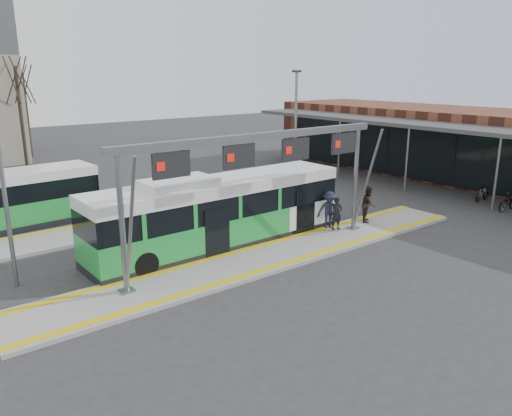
{
  "coord_description": "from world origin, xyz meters",
  "views": [
    {
      "loc": [
        -12.92,
        -15.43,
        7.75
      ],
      "look_at": [
        1.45,
        3.0,
        1.3
      ],
      "focal_mm": 35.0,
      "sensor_mm": 36.0,
      "label": 1
    }
  ],
  "objects": [
    {
      "name": "lamp_west",
      "position": [
        -9.41,
        3.58,
        4.56
      ],
      "size": [
        0.5,
        0.25,
        8.64
      ],
      "color": "slate",
      "rests_on": "ground"
    },
    {
      "name": "platform_main",
      "position": [
        0.0,
        0.0,
        0.07
      ],
      "size": [
        22.0,
        3.0,
        0.15
      ],
      "primitive_type": "cube",
      "color": "gray",
      "rests_on": "ground"
    },
    {
      "name": "tree_left",
      "position": [
        -2.72,
        28.89,
        6.96
      ],
      "size": [
        1.4,
        1.4,
        9.18
      ],
      "color": "#382B21",
      "rests_on": "ground"
    },
    {
      "name": "bicycle_d",
      "position": [
        16.25,
        -0.56,
        0.45
      ],
      "size": [
        1.52,
        0.47,
        0.91
      ],
      "primitive_type": "imported",
      "rotation": [
        0.0,
        0.0,
        1.6
      ],
      "color": "gray",
      "rests_on": "ground"
    },
    {
      "name": "tactile_main",
      "position": [
        0.0,
        0.0,
        0.16
      ],
      "size": [
        22.0,
        2.65,
        0.02
      ],
      "color": "yellow",
      "rests_on": "platform_main"
    },
    {
      "name": "bicycle_c",
      "position": [
        15.39,
        -2.54,
        0.46
      ],
      "size": [
        1.77,
        0.67,
        0.92
      ],
      "primitive_type": "imported",
      "rotation": [
        0.0,
        0.0,
        1.53
      ],
      "color": "gray",
      "rests_on": "ground"
    },
    {
      "name": "gantry",
      "position": [
        -0.35,
        0.25,
        4.3
      ],
      "size": [
        13.0,
        1.68,
        5.2
      ],
      "color": "slate",
      "rests_on": "platform_main"
    },
    {
      "name": "passenger_b",
      "position": [
        7.03,
        0.68,
        1.09
      ],
      "size": [
        1.16,
        1.13,
        1.88
      ],
      "primitive_type": "imported",
      "rotation": [
        0.0,
        0.0,
        0.69
      ],
      "color": "black",
      "rests_on": "platform_main"
    },
    {
      "name": "ground",
      "position": [
        0.0,
        0.0,
        0.0
      ],
      "size": [
        120.0,
        120.0,
        0.0
      ],
      "primitive_type": "plane",
      "color": "#2D2D30",
      "rests_on": "ground"
    },
    {
      "name": "platform_second",
      "position": [
        -4.0,
        8.0,
        0.07
      ],
      "size": [
        20.0,
        3.0,
        0.15
      ],
      "primitive_type": "cube",
      "color": "gray",
      "rests_on": "ground"
    },
    {
      "name": "passenger_c",
      "position": [
        4.57,
        1.1,
        1.09
      ],
      "size": [
        1.39,
        1.16,
        1.88
      ],
      "primitive_type": "imported",
      "rotation": [
        0.0,
        0.0,
        -0.46
      ],
      "color": "#1F2438",
      "rests_on": "platform_main"
    },
    {
      "name": "lamp_east",
      "position": [
        6.8,
        6.12,
        4.13
      ],
      "size": [
        0.5,
        0.25,
        7.78
      ],
      "color": "slate",
      "rests_on": "ground"
    },
    {
      "name": "station_building",
      "position": [
        21.83,
        4.0,
        2.53
      ],
      "size": [
        11.5,
        32.0,
        5.0
      ],
      "color": "brown",
      "rests_on": "ground"
    },
    {
      "name": "passenger_a",
      "position": [
        4.72,
        0.73,
        0.97
      ],
      "size": [
        0.67,
        0.53,
        1.63
      ],
      "primitive_type": "imported",
      "rotation": [
        0.0,
        0.0,
        -0.25
      ],
      "color": "black",
      "rests_on": "platform_main"
    },
    {
      "name": "hero_bus",
      "position": [
        -0.95,
        2.63,
        1.56
      ],
      "size": [
        12.4,
        2.77,
        3.4
      ],
      "rotation": [
        0.0,
        0.0,
        0.01
      ],
      "color": "black",
      "rests_on": "ground"
    },
    {
      "name": "tree_mid",
      "position": [
        -1.06,
        33.86,
        6.51
      ],
      "size": [
        1.4,
        1.4,
        8.59
      ],
      "color": "#382B21",
      "rests_on": "ground"
    },
    {
      "name": "tactile_second",
      "position": [
        -4.0,
        9.15,
        0.16
      ],
      "size": [
        20.0,
        0.35,
        0.02
      ],
      "color": "yellow",
      "rests_on": "platform_second"
    }
  ]
}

